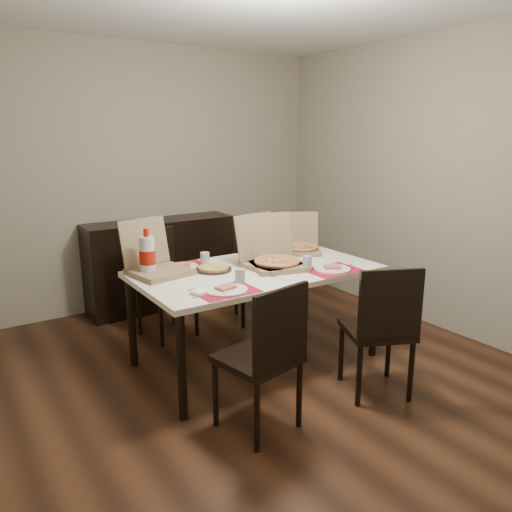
# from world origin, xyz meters

# --- Properties ---
(ground) EXTENTS (3.80, 4.00, 0.02)m
(ground) POSITION_xyz_m (0.00, 0.00, -0.01)
(ground) COLOR #422514
(ground) RESTS_ON ground
(room_walls) EXTENTS (3.84, 4.02, 2.62)m
(room_walls) POSITION_xyz_m (0.00, 0.43, 1.73)
(room_walls) COLOR gray
(room_walls) RESTS_ON ground
(sideboard) EXTENTS (1.50, 0.40, 0.90)m
(sideboard) POSITION_xyz_m (0.00, 1.78, 0.45)
(sideboard) COLOR black
(sideboard) RESTS_ON ground
(dining_table) EXTENTS (1.80, 1.00, 0.75)m
(dining_table) POSITION_xyz_m (0.10, 0.18, 0.68)
(dining_table) COLOR #F2E8CB
(dining_table) RESTS_ON ground
(chair_near_left) EXTENTS (0.49, 0.49, 0.93)m
(chair_near_left) POSITION_xyz_m (-0.38, -0.65, 0.51)
(chair_near_left) COLOR black
(chair_near_left) RESTS_ON ground
(chair_near_right) EXTENTS (0.56, 0.56, 0.93)m
(chair_near_right) POSITION_xyz_m (0.50, -0.73, 0.51)
(chair_near_right) COLOR black
(chair_near_right) RESTS_ON ground
(chair_far_left) EXTENTS (0.48, 0.48, 0.93)m
(chair_far_left) POSITION_xyz_m (-0.28, 1.10, 0.51)
(chair_far_left) COLOR black
(chair_far_left) RESTS_ON ground
(chair_far_right) EXTENTS (0.54, 0.54, 0.93)m
(chair_far_right) POSITION_xyz_m (0.63, 0.98, 0.51)
(chair_far_right) COLOR black
(chair_far_right) RESTS_ON ground
(setting_near_left) EXTENTS (0.45, 0.30, 0.11)m
(setting_near_left) POSITION_xyz_m (-0.34, -0.14, 0.77)
(setting_near_left) COLOR #B30B25
(setting_near_left) RESTS_ON dining_table
(setting_near_right) EXTENTS (0.44, 0.30, 0.11)m
(setting_near_right) POSITION_xyz_m (0.52, -0.14, 0.77)
(setting_near_right) COLOR #B30B25
(setting_near_right) RESTS_ON dining_table
(setting_far_left) EXTENTS (0.43, 0.30, 0.11)m
(setting_far_left) POSITION_xyz_m (-0.32, 0.51, 0.77)
(setting_far_left) COLOR #B30B25
(setting_far_left) RESTS_ON dining_table
(setting_far_right) EXTENTS (0.46, 0.30, 0.11)m
(setting_far_right) POSITION_xyz_m (0.50, 0.49, 0.77)
(setting_far_right) COLOR #B30B25
(setting_far_right) RESTS_ON dining_table
(napkin_loose) EXTENTS (0.16, 0.15, 0.02)m
(napkin_loose) POSITION_xyz_m (0.24, 0.10, 0.76)
(napkin_loose) COLOR white
(napkin_loose) RESTS_ON dining_table
(pizza_box_center) EXTENTS (0.48, 0.51, 0.39)m
(pizza_box_center) POSITION_xyz_m (0.25, 0.14, 0.81)
(pizza_box_center) COLOR olive
(pizza_box_center) RESTS_ON dining_table
(pizza_box_right) EXTENTS (0.47, 0.48, 0.32)m
(pizza_box_right) POSITION_xyz_m (0.73, 0.43, 0.80)
(pizza_box_right) COLOR olive
(pizza_box_right) RESTS_ON dining_table
(pizza_box_left) EXTENTS (0.45, 0.49, 0.39)m
(pizza_box_left) POSITION_xyz_m (-0.57, 0.48, 0.81)
(pizza_box_left) COLOR olive
(pizza_box_left) RESTS_ON dining_table
(pizza_box_extra) EXTENTS (0.45, 0.49, 0.39)m
(pizza_box_extra) POSITION_xyz_m (0.22, 0.19, 0.81)
(pizza_box_extra) COLOR olive
(pizza_box_extra) RESTS_ON dining_table
(faina_plate) EXTENTS (0.27, 0.27, 0.03)m
(faina_plate) POSITION_xyz_m (-0.19, 0.32, 0.76)
(faina_plate) COLOR black
(faina_plate) RESTS_ON dining_table
(dip_bowl) EXTENTS (0.14, 0.14, 0.03)m
(dip_bowl) POSITION_xyz_m (0.28, 0.35, 0.76)
(dip_bowl) COLOR white
(dip_bowl) RESTS_ON dining_table
(soda_bottle) EXTENTS (0.12, 0.12, 0.34)m
(soda_bottle) POSITION_xyz_m (-0.65, 0.46, 0.90)
(soda_bottle) COLOR silver
(soda_bottle) RESTS_ON dining_table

